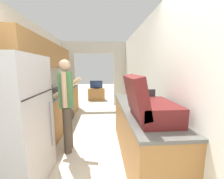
% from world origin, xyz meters
% --- Properties ---
extents(wall_left, '(0.38, 6.92, 2.50)m').
position_xyz_m(wall_left, '(-1.17, 2.04, 1.46)').
color(wall_left, silver).
rests_on(wall_left, ground_plane).
extents(wall_right, '(0.06, 6.92, 2.50)m').
position_xyz_m(wall_right, '(1.24, 1.66, 1.25)').
color(wall_right, silver).
rests_on(wall_right, ground_plane).
extents(wall_far_with_doorway, '(2.83, 0.06, 2.50)m').
position_xyz_m(wall_far_with_doorway, '(0.00, 4.55, 1.43)').
color(wall_far_with_doorway, silver).
rests_on(wall_far_with_doorway, ground_plane).
extents(counter_left, '(0.62, 3.09, 0.88)m').
position_xyz_m(counter_left, '(-0.91, 2.65, 0.44)').
color(counter_left, '#9E6B38').
rests_on(counter_left, ground_plane).
extents(counter_right, '(0.62, 2.18, 0.88)m').
position_xyz_m(counter_right, '(0.91, 1.19, 0.44)').
color(counter_right, '#9E6B38').
rests_on(counter_right, ground_plane).
extents(refrigerator, '(0.79, 0.81, 1.65)m').
position_xyz_m(refrigerator, '(-0.83, 0.74, 0.83)').
color(refrigerator, '#B7B7BC').
rests_on(refrigerator, ground_plane).
extents(range_oven, '(0.66, 0.75, 1.02)m').
position_xyz_m(range_oven, '(-0.90, 2.82, 0.45)').
color(range_oven, black).
rests_on(range_oven, ground_plane).
extents(person, '(0.53, 0.39, 1.64)m').
position_xyz_m(person, '(-0.33, 1.46, 0.88)').
color(person, '#4C4238').
rests_on(person, ground_plane).
extents(suitcase, '(0.56, 0.67, 0.54)m').
position_xyz_m(suitcase, '(0.83, 0.60, 1.06)').
color(suitcase, '#5B1919').
rests_on(suitcase, counter_right).
extents(book_stack, '(0.21, 0.31, 0.05)m').
position_xyz_m(book_stack, '(0.91, 1.26, 0.91)').
color(book_stack, black).
rests_on(book_stack, counter_right).
extents(tv_cabinet, '(0.77, 0.42, 0.56)m').
position_xyz_m(tv_cabinet, '(0.02, 5.47, 0.28)').
color(tv_cabinet, '#9E6B38').
rests_on(tv_cabinet, ground_plane).
extents(television, '(0.57, 0.16, 0.36)m').
position_xyz_m(television, '(0.02, 5.43, 0.74)').
color(television, black).
rests_on(television, tv_cabinet).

